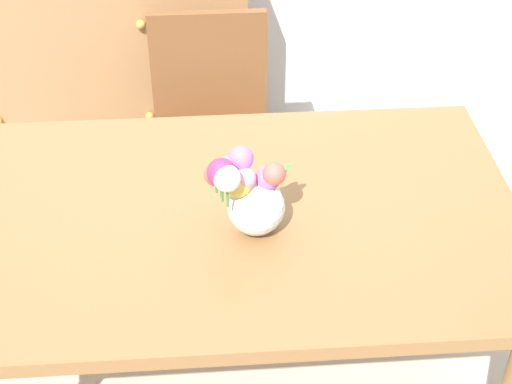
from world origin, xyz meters
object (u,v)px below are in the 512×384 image
object	(u,v)px
dining_table	(230,239)
flower_vase	(248,193)
dresser	(76,64)
chair_far	(211,121)

from	to	relation	value
dining_table	flower_vase	xyz separation A→B (m)	(0.05, -0.08, 0.21)
dining_table	dresser	xyz separation A→B (m)	(-0.58, 1.33, -0.16)
dining_table	chair_far	size ratio (longest dim) A/B	1.71
chair_far	flower_vase	xyz separation A→B (m)	(0.08, -0.90, 0.36)
chair_far	dining_table	bearing A→B (deg)	92.38
dining_table	flower_vase	size ratio (longest dim) A/B	6.24
dining_table	chair_far	distance (m)	0.83
dining_table	dresser	bearing A→B (deg)	113.51
chair_far	dresser	world-z (taller)	dresser
dining_table	chair_far	bearing A→B (deg)	92.38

